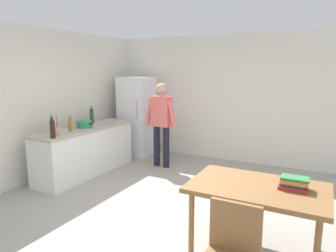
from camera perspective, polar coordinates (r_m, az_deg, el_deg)
name	(u,v)px	position (r m, az deg, el deg)	size (l,w,h in m)	color
ground_plane	(157,212)	(4.39, -2.12, -15.88)	(14.00, 14.00, 0.00)	#9E998E
wall_back	(225,98)	(6.73, 10.68, 5.14)	(6.40, 0.12, 2.70)	silver
wall_left	(34,105)	(5.85, -23.86, 3.69)	(0.12, 5.60, 2.70)	silver
kitchen_counter	(86,150)	(5.97, -15.11, -4.44)	(0.64, 2.20, 0.90)	white
refrigerator	(137,116)	(7.06, -5.84, 1.81)	(0.70, 0.67, 1.80)	white
person	(161,119)	(6.09, -1.28, 1.26)	(0.70, 0.22, 1.70)	#1E1E2D
dining_table	(257,193)	(3.40, 16.44, -11.90)	(1.40, 0.90, 0.75)	olive
cooking_pot	(84,124)	(5.84, -15.45, 0.32)	(0.40, 0.28, 0.12)	#2D845B
utensil_jar	(57,131)	(5.25, -20.17, -0.82)	(0.11, 0.11, 0.32)	tan
bottle_beer_brown	(52,127)	(5.45, -20.90, -0.21)	(0.06, 0.06, 0.26)	#5B3314
bottle_vinegar_tall	(52,124)	(5.55, -21.00, 0.29)	(0.06, 0.06, 0.32)	gray
bottle_wine_dark	(53,129)	(5.06, -20.86, -0.51)	(0.08, 0.08, 0.34)	black
bottle_oil_amber	(70,125)	(5.54, -17.88, 0.25)	(0.06, 0.06, 0.28)	#996619
bottle_wine_green	(92,116)	(6.31, -14.13, 1.89)	(0.08, 0.08, 0.34)	#1E5123
book_stack	(294,183)	(3.38, 22.52, -9.87)	(0.28, 0.20, 0.13)	#B22D28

